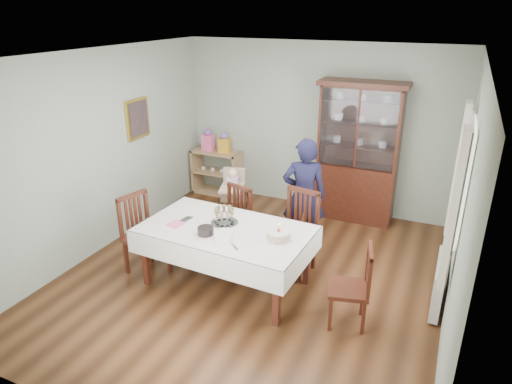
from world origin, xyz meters
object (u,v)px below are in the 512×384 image
Objects in this scene: high_chair at (234,207)px; champagne_tray at (224,219)px; sideboard at (217,172)px; chair_end_right at (349,301)px; chair_far_left at (232,236)px; gift_bag_pink at (208,141)px; woman at (304,196)px; birthday_cake at (279,236)px; chair_far_right at (294,248)px; chair_end_left at (146,250)px; china_cabinet at (358,151)px; dining_table at (226,256)px; gift_bag_orange at (224,144)px.

high_chair is 1.39m from champagne_tray.
chair_end_right is (3.06, -2.68, -0.13)m from sideboard.
gift_bag_pink is at bearing 141.37° from chair_far_left.
birthday_cake is at bearing 74.86° from woman.
chair_end_left is (-1.70, -0.81, -0.01)m from chair_far_right.
chair_far_right reaches higher than high_chair.
high_chair is (-1.55, -1.20, -0.73)m from china_cabinet.
china_cabinet reaches higher than dining_table.
chair_far_right is at bearing 93.19° from birthday_cake.
gift_bag_pink is (-0.15, -0.02, 0.57)m from sideboard.
dining_table is at bearing -56.50° from gift_bag_pink.
sideboard is 0.85× the size of chair_far_right.
dining_table is 0.46m from champagne_tray.
chair_end_left is at bearing -102.85° from chair_end_right.
chair_far_left is 2.45m from gift_bag_pink.
high_chair reaches higher than chair_far_left.
sideboard is at bearing 25.55° from chair_end_left.
sideboard is 0.59m from gift_bag_pink.
chair_far_right is 2.76× the size of gift_bag_pink.
gift_bag_orange is (-2.89, 2.66, 0.69)m from chair_end_right.
champagne_tray is (0.50, -1.22, 0.44)m from high_chair.
birthday_cake reaches higher than champagne_tray.
birthday_cake is at bearing -110.84° from chair_end_right.
chair_far_left reaches higher than chair_end_right.
sideboard is 0.98× the size of chair_end_right.
gift_bag_pink is (-1.42, 1.88, 0.68)m from chair_far_left.
champagne_tray is (-0.07, 0.11, 0.44)m from dining_table.
china_cabinet reaches higher than chair_far_left.
gift_bag_orange reaches higher than chair_far_left.
champagne_tray is at bearing -56.49° from gift_bag_pink.
chair_end_left is 2.69× the size of gift_bag_pink.
gift_bag_pink is at bearing 180.00° from gift_bag_orange.
champagne_tray is at bearing -133.02° from chair_far_right.
woman is at bearing 95.48° from birthday_cake.
china_cabinet is 2.40m from chair_far_left.
china_cabinet is 1.42m from woman.
chair_end_right is 2.57m from high_chair.
sideboard is 2.88m from champagne_tray.
chair_end_right is 0.57× the size of woman.
high_chair reaches higher than birthday_cake.
chair_end_right is at bearing -4.89° from dining_table.
chair_end_right reaches higher than dining_table.
china_cabinet is at bearing 90.16° from chair_far_right.
champagne_tray is (-0.63, -1.10, 0.02)m from woman.
gift_bag_pink is (-1.10, 1.20, 0.58)m from high_chair.
chair_far_right is (2.17, -1.92, -0.08)m from sideboard.
gift_bag_orange is at bearing 128.46° from birthday_cake.
high_chair is 1.73m from gift_bag_pink.
chair_far_right is at bearing -46.17° from high_chair.
dining_table is 0.94× the size of china_cabinet.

